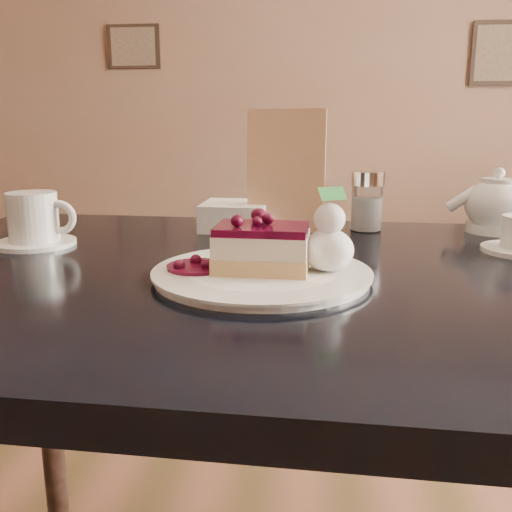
# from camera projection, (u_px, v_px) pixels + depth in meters

# --- Properties ---
(main_table) EXTENTS (1.34, 0.91, 0.82)m
(main_table) POSITION_uv_depth(u_px,v_px,m) (266.00, 322.00, 0.89)
(main_table) COLOR black
(main_table) RESTS_ON ground
(dessert_plate) EXTENTS (0.30, 0.30, 0.01)m
(dessert_plate) POSITION_uv_depth(u_px,v_px,m) (262.00, 274.00, 0.81)
(dessert_plate) COLOR white
(dessert_plate) RESTS_ON main_table
(cheesecake_slice) EXTENTS (0.13, 0.10, 0.07)m
(cheesecake_slice) POSITION_uv_depth(u_px,v_px,m) (262.00, 248.00, 0.80)
(cheesecake_slice) COLOR #E1C16E
(cheesecake_slice) RESTS_ON dessert_plate
(whipped_cream) EXTENTS (0.07, 0.07, 0.06)m
(whipped_cream) POSITION_uv_depth(u_px,v_px,m) (329.00, 250.00, 0.80)
(whipped_cream) COLOR white
(whipped_cream) RESTS_ON dessert_plate
(berry_sauce) EXTENTS (0.09, 0.09, 0.01)m
(berry_sauce) POSITION_uv_depth(u_px,v_px,m) (197.00, 267.00, 0.82)
(berry_sauce) COLOR #36061E
(berry_sauce) RESTS_ON dessert_plate
(coffee_set) EXTENTS (0.15, 0.14, 0.10)m
(coffee_set) POSITION_uv_depth(u_px,v_px,m) (35.00, 222.00, 1.02)
(coffee_set) COLOR white
(coffee_set) RESTS_ON main_table
(tea_set) EXTENTS (0.18, 0.30, 0.11)m
(tea_set) POSITION_uv_depth(u_px,v_px,m) (500.00, 212.00, 1.10)
(tea_set) COLOR white
(tea_set) RESTS_ON main_table
(menu_card) EXTENTS (0.15, 0.04, 0.24)m
(menu_card) POSITION_uv_depth(u_px,v_px,m) (286.00, 171.00, 1.13)
(menu_card) COLOR beige
(menu_card) RESTS_ON main_table
(sugar_shaker) EXTENTS (0.07, 0.07, 0.12)m
(sugar_shaker) POSITION_uv_depth(u_px,v_px,m) (367.00, 201.00, 1.14)
(sugar_shaker) COLOR white
(sugar_shaker) RESTS_ON main_table
(napkin_stack) EXTENTS (0.13, 0.13, 0.05)m
(napkin_stack) POSITION_uv_depth(u_px,v_px,m) (235.00, 216.00, 1.17)
(napkin_stack) COLOR white
(napkin_stack) RESTS_ON main_table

